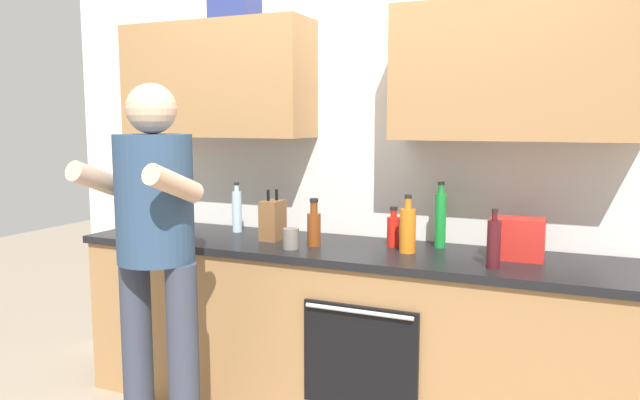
% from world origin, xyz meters
% --- Properties ---
extents(back_wall_unit, '(4.00, 0.38, 2.50)m').
position_xyz_m(back_wall_unit, '(-0.00, 0.27, 1.49)').
color(back_wall_unit, silver).
rests_on(back_wall_unit, ground).
extents(counter, '(2.84, 0.67, 0.90)m').
position_xyz_m(counter, '(0.00, -0.00, 0.45)').
color(counter, '#A37547').
rests_on(counter, ground).
extents(person_standing, '(0.49, 0.45, 1.71)m').
position_xyz_m(person_standing, '(-0.58, -0.73, 1.01)').
color(person_standing, '#383D4C').
rests_on(person_standing, ground).
extents(bottle_hotsauce, '(0.07, 0.07, 0.21)m').
position_xyz_m(bottle_hotsauce, '(0.27, 0.12, 0.99)').
color(bottle_hotsauce, red).
rests_on(bottle_hotsauce, counter).
extents(bottle_vinegar, '(0.07, 0.07, 0.25)m').
position_xyz_m(bottle_vinegar, '(-0.12, -0.04, 1.00)').
color(bottle_vinegar, brown).
rests_on(bottle_vinegar, counter).
extents(bottle_wine, '(0.06, 0.06, 0.26)m').
position_xyz_m(bottle_wine, '(0.81, -0.16, 1.01)').
color(bottle_wine, '#471419').
rests_on(bottle_wine, counter).
extents(bottle_soda, '(0.06, 0.06, 0.34)m').
position_xyz_m(bottle_soda, '(0.49, 0.19, 1.05)').
color(bottle_soda, '#198C33').
rests_on(bottle_soda, counter).
extents(bottle_water, '(0.06, 0.06, 0.29)m').
position_xyz_m(bottle_water, '(-0.69, 0.15, 1.03)').
color(bottle_water, silver).
rests_on(bottle_water, counter).
extents(bottle_juice, '(0.08, 0.08, 0.29)m').
position_xyz_m(bottle_juice, '(0.37, -0.00, 1.02)').
color(bottle_juice, orange).
rests_on(bottle_juice, counter).
extents(cup_stoneware, '(0.08, 0.08, 0.11)m').
position_xyz_m(cup_stoneware, '(-0.19, -0.16, 0.95)').
color(cup_stoneware, slate).
rests_on(cup_stoneware, counter).
extents(cup_coffee, '(0.09, 0.09, 0.09)m').
position_xyz_m(cup_coffee, '(-1.08, 0.11, 0.95)').
color(cup_coffee, white).
rests_on(cup_coffee, counter).
extents(knife_block, '(0.10, 0.14, 0.28)m').
position_xyz_m(knife_block, '(-0.38, 0.01, 1.01)').
color(knife_block, brown).
rests_on(knife_block, counter).
extents(grocery_bag_crisps, '(0.25, 0.16, 0.19)m').
position_xyz_m(grocery_bag_crisps, '(0.88, 0.07, 1.00)').
color(grocery_bag_crisps, red).
rests_on(grocery_bag_crisps, counter).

